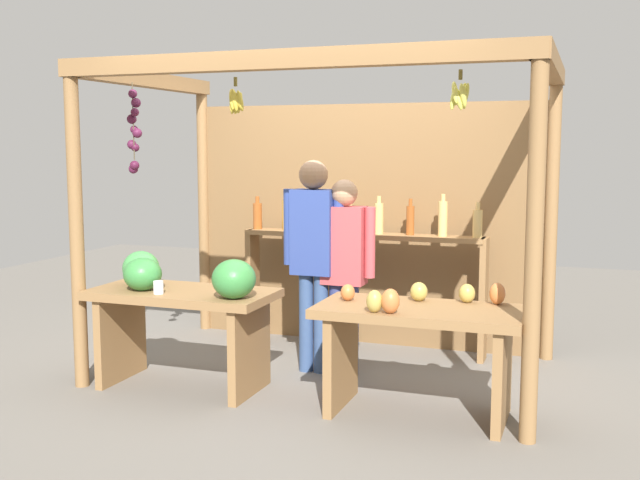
# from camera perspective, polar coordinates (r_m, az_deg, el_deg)

# --- Properties ---
(ground_plane) EXTENTS (12.00, 12.00, 0.00)m
(ground_plane) POSITION_cam_1_polar(r_m,az_deg,el_deg) (5.94, 0.62, -9.82)
(ground_plane) COLOR slate
(ground_plane) RESTS_ON ground
(market_stall) EXTENTS (3.24, 1.98, 2.32)m
(market_stall) POSITION_cam_1_polar(r_m,az_deg,el_deg) (6.11, 1.92, 3.52)
(market_stall) COLOR olive
(market_stall) RESTS_ON ground
(fruit_counter_left) EXTENTS (1.31, 0.64, 0.97)m
(fruit_counter_left) POSITION_cam_1_polar(r_m,az_deg,el_deg) (5.49, -10.42, -4.51)
(fruit_counter_left) COLOR olive
(fruit_counter_left) RESTS_ON ground
(fruit_counter_right) EXTENTS (1.31, 0.64, 0.86)m
(fruit_counter_right) POSITION_cam_1_polar(r_m,az_deg,el_deg) (4.93, 7.45, -6.98)
(fruit_counter_right) COLOR olive
(fruit_counter_right) RESTS_ON ground
(bottle_shelf_unit) EXTENTS (2.08, 0.22, 1.34)m
(bottle_shelf_unit) POSITION_cam_1_polar(r_m,az_deg,el_deg) (6.40, 3.24, -1.12)
(bottle_shelf_unit) COLOR olive
(bottle_shelf_unit) RESTS_ON ground
(vendor_man) EXTENTS (0.48, 0.22, 1.62)m
(vendor_man) POSITION_cam_1_polar(r_m,az_deg,el_deg) (5.74, -0.49, -0.46)
(vendor_man) COLOR #354F7E
(vendor_man) RESTS_ON ground
(vendor_woman) EXTENTS (0.48, 0.20, 1.48)m
(vendor_woman) POSITION_cam_1_polar(r_m,az_deg,el_deg) (5.71, 1.82, -1.49)
(vendor_woman) COLOR navy
(vendor_woman) RESTS_ON ground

